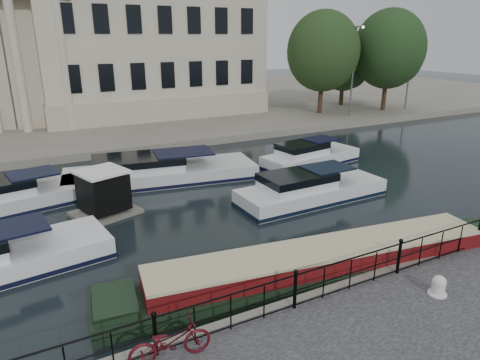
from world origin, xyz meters
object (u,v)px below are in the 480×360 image
(bicycle, at_px, (170,341))
(narrowboat, at_px, (324,269))
(harbour_hut, at_px, (104,195))
(mooring_bollard, at_px, (439,286))

(bicycle, distance_m, narrowboat, 6.34)
(harbour_hut, bearing_deg, mooring_bollard, -77.02)
(mooring_bollard, distance_m, narrowboat, 3.54)
(mooring_bollard, height_order, harbour_hut, harbour_hut)
(bicycle, relative_size, narrowboat, 0.13)
(bicycle, height_order, harbour_hut, harbour_hut)
(mooring_bollard, xyz_separation_m, narrowboat, (-1.86, 2.97, -0.47))
(mooring_bollard, height_order, narrowboat, narrowboat)
(narrowboat, bearing_deg, mooring_bollard, -49.98)
(mooring_bollard, bearing_deg, bicycle, 172.02)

